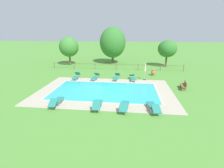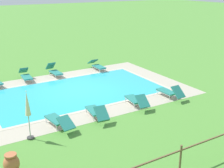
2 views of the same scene
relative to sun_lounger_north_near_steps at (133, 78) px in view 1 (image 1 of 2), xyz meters
The scene contains 19 objects.
ground_plane 5.00m from the sun_lounger_north_near_steps, 125.26° to the right, with size 160.00×160.00×0.00m, color #518E38.
pool_deck_paving 5.00m from the sun_lounger_north_near_steps, 125.26° to the right, with size 13.74×8.90×0.01m, color #B2A893.
swimming_pool_water 5.00m from the sun_lounger_north_near_steps, 125.26° to the right, with size 10.53×5.69×0.01m, color #2DB7C6.
pool_coping_rim 5.00m from the sun_lounger_north_near_steps, 125.26° to the right, with size 11.01×6.17×0.01m.
sun_lounger_north_near_steps is the anchor object (origin of this frame).
sun_lounger_north_mid 10.09m from the sun_lounger_north_near_steps, 128.92° to the right, with size 0.64×2.06×0.75m.
sun_lounger_north_far 7.18m from the sun_lounger_north_near_steps, behind, with size 0.65×1.99×0.87m.
sun_lounger_north_end 8.57m from the sun_lounger_north_near_steps, 109.36° to the right, with size 0.68×1.96×0.91m.
sun_lounger_south_near_corner 4.70m from the sun_lounger_north_near_steps, behind, with size 0.86×2.07×0.83m.
sun_lounger_south_mid 8.12m from the sun_lounger_north_near_steps, 79.43° to the right, with size 0.98×2.15×0.71m.
sun_lounger_south_far 2.03m from the sun_lounger_north_near_steps, behind, with size 0.83×2.06×0.83m.
sun_lounger_south_end 8.12m from the sun_lounger_north_near_steps, 95.01° to the right, with size 0.74×2.05×0.82m.
patio_umbrella_closed_row_west 1.92m from the sun_lounger_north_near_steps, 14.51° to the left, with size 0.32×0.32×2.28m.
wooden_bench_lawn_side 5.98m from the sun_lounger_north_near_steps, 26.74° to the right, with size 0.68×1.55×0.87m.
terracotta_urn_near_fence 3.86m from the sun_lounger_north_near_steps, 42.93° to the left, with size 0.58×0.58×0.83m.
perimeter_fence 6.16m from the sun_lounger_north_near_steps, 114.43° to the left, with size 20.61×0.08×1.05m.
tree_far_west 11.97m from the sun_lounger_north_near_steps, 108.67° to the left, with size 4.71×4.71×6.59m.
tree_west_mid 14.34m from the sun_lounger_north_near_steps, 142.61° to the left, with size 3.35×3.35×4.94m.
tree_centre 10.75m from the sun_lounger_north_near_steps, 56.75° to the left, with size 3.09×3.09×4.47m.
Camera 1 is at (2.47, -15.62, 5.91)m, focal length 26.16 mm.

